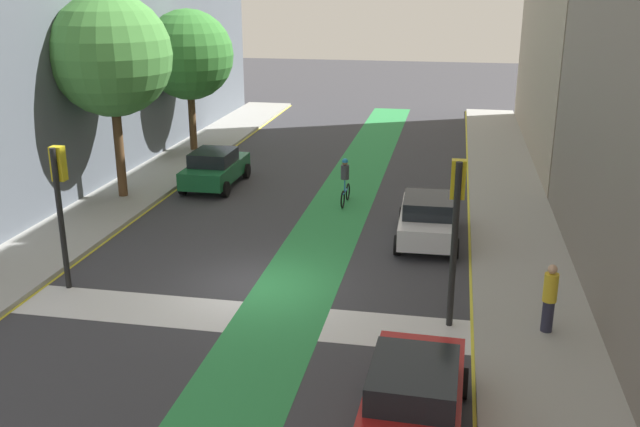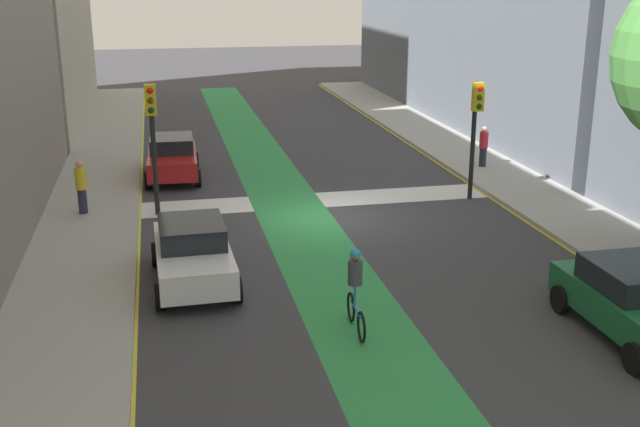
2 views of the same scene
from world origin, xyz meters
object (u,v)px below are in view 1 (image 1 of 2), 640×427
object	(u,v)px
street_tree_far	(189,55)
cyclist_in_lane	(345,180)
car_white_right_far	(428,218)
traffic_signal_near_left	(60,190)
pedestrian_sidewalk_right_a	(550,298)
traffic_signal_near_right	(456,212)
car_green_left_far	(215,168)
street_tree_near	(111,55)
car_red_right_near	(413,398)

from	to	relation	value
street_tree_far	cyclist_in_lane	bearing A→B (deg)	-39.51
car_white_right_far	street_tree_far	bearing A→B (deg)	138.49
car_white_right_far	cyclist_in_lane	world-z (taller)	cyclist_in_lane
traffic_signal_near_left	pedestrian_sidewalk_right_a	size ratio (longest dim) A/B	2.33
traffic_signal_near_right	car_green_left_far	bearing A→B (deg)	132.24
street_tree_near	street_tree_far	world-z (taller)	street_tree_near
street_tree_far	car_red_right_near	bearing A→B (deg)	-60.10
traffic_signal_near_right	cyclist_in_lane	xyz separation A→B (m)	(-4.16, 9.40, -2.01)
car_green_left_far	street_tree_far	size ratio (longest dim) A/B	0.61
cyclist_in_lane	pedestrian_sidewalk_right_a	world-z (taller)	pedestrian_sidewalk_right_a
pedestrian_sidewalk_right_a	car_white_right_far	bearing A→B (deg)	117.00
street_tree_near	traffic_signal_near_right	bearing A→B (deg)	-33.23
car_white_right_far	pedestrian_sidewalk_right_a	size ratio (longest dim) A/B	2.44
traffic_signal_near_right	car_green_left_far	distance (m)	14.92
traffic_signal_near_left	cyclist_in_lane	xyz separation A→B (m)	(6.49, 9.09, -1.87)
traffic_signal_near_right	car_red_right_near	bearing A→B (deg)	-97.41
traffic_signal_near_left	pedestrian_sidewalk_right_a	distance (m)	13.12
car_white_right_far	street_tree_far	world-z (taller)	street_tree_far
car_white_right_far	street_tree_far	distance (m)	16.80
traffic_signal_near_right	cyclist_in_lane	world-z (taller)	traffic_signal_near_right
pedestrian_sidewalk_right_a	traffic_signal_near_right	bearing A→B (deg)	172.98
cyclist_in_lane	street_tree_near	distance (m)	9.97
car_white_right_far	car_red_right_near	size ratio (longest dim) A/B	1.00
car_green_left_far	cyclist_in_lane	xyz separation A→B (m)	(5.77, -1.52, 0.17)
traffic_signal_near_right	street_tree_near	size ratio (longest dim) A/B	0.55
cyclist_in_lane	street_tree_far	xyz separation A→B (m)	(-8.89, 7.33, 3.86)
car_green_left_far	pedestrian_sidewalk_right_a	bearing A→B (deg)	-42.47
car_green_left_far	car_white_right_far	xyz separation A→B (m)	(9.08, -5.00, 0.00)
traffic_signal_near_left	pedestrian_sidewalk_right_a	xyz separation A→B (m)	(12.98, -0.60, -1.81)
traffic_signal_near_right	car_green_left_far	xyz separation A→B (m)	(-9.92, 10.93, -2.17)
cyclist_in_lane	car_green_left_far	bearing A→B (deg)	165.19
car_red_right_near	pedestrian_sidewalk_right_a	world-z (taller)	pedestrian_sidewalk_right_a
pedestrian_sidewalk_right_a	street_tree_near	xyz separation A→B (m)	(-15.26, 8.76, 4.58)
street_tree_near	cyclist_in_lane	bearing A→B (deg)	6.04
traffic_signal_near_left	car_green_left_far	bearing A→B (deg)	86.08
car_red_right_near	street_tree_near	distance (m)	18.77
car_green_left_far	pedestrian_sidewalk_right_a	size ratio (longest dim) A/B	2.42
pedestrian_sidewalk_right_a	traffic_signal_near_left	bearing A→B (deg)	177.34
pedestrian_sidewalk_right_a	street_tree_near	world-z (taller)	street_tree_near
traffic_signal_near_left	pedestrian_sidewalk_right_a	bearing A→B (deg)	-2.66
car_red_right_near	street_tree_far	world-z (taller)	street_tree_far
traffic_signal_near_right	cyclist_in_lane	distance (m)	10.48
cyclist_in_lane	pedestrian_sidewalk_right_a	size ratio (longest dim) A/B	1.07
traffic_signal_near_left	car_white_right_far	distance (m)	11.49
traffic_signal_near_left	car_red_right_near	xyz separation A→B (m)	(10.02, -5.18, -2.04)
car_white_right_far	traffic_signal_near_right	bearing A→B (deg)	-81.94
cyclist_in_lane	street_tree_far	size ratio (longest dim) A/B	0.27
pedestrian_sidewalk_right_a	cyclist_in_lane	bearing A→B (deg)	123.80
cyclist_in_lane	street_tree_near	bearing A→B (deg)	-173.96
pedestrian_sidewalk_right_a	street_tree_far	world-z (taller)	street_tree_far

